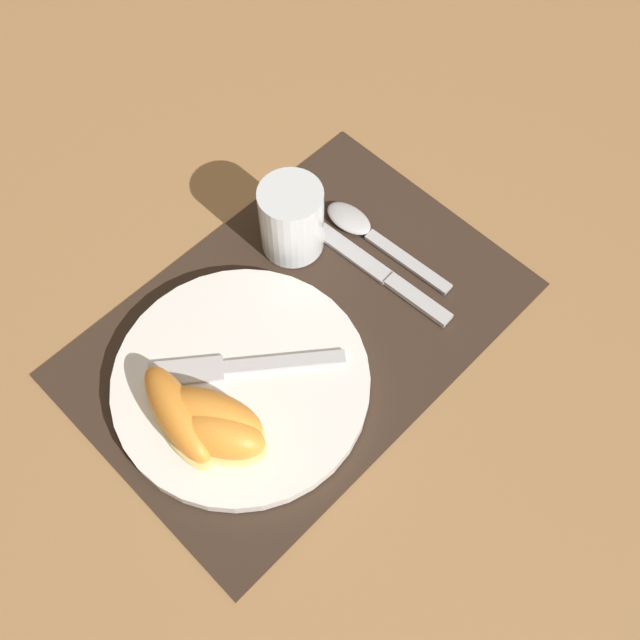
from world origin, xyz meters
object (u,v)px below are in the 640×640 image
(knife, at_px, (378,271))
(citrus_wedge_2, at_px, (219,434))
(juice_glass, at_px, (292,222))
(citrus_wedge_0, at_px, (178,414))
(plate, at_px, (241,382))
(fork, at_px, (232,367))
(spoon, at_px, (364,230))
(citrus_wedge_1, at_px, (211,416))

(knife, relative_size, citrus_wedge_2, 1.93)
(juice_glass, xyz_separation_m, knife, (0.04, -0.10, -0.04))
(knife, relative_size, citrus_wedge_0, 1.66)
(citrus_wedge_0, bearing_deg, juice_glass, 19.40)
(plate, xyz_separation_m, fork, (0.00, 0.01, 0.01))
(fork, bearing_deg, spoon, 6.80)
(juice_glass, distance_m, knife, 0.11)
(citrus_wedge_2, bearing_deg, plate, 31.34)
(plate, height_order, knife, plate)
(spoon, distance_m, citrus_wedge_1, 0.28)
(spoon, relative_size, citrus_wedge_2, 1.63)
(fork, relative_size, citrus_wedge_1, 1.41)
(plate, relative_size, knife, 1.27)
(juice_glass, relative_size, citrus_wedge_2, 0.83)
(knife, height_order, citrus_wedge_0, citrus_wedge_0)
(knife, bearing_deg, juice_glass, 111.89)
(plate, distance_m, citrus_wedge_2, 0.07)
(juice_glass, distance_m, citrus_wedge_1, 0.23)
(spoon, bearing_deg, juice_glass, 144.70)
(juice_glass, distance_m, fork, 0.18)
(plate, xyz_separation_m, knife, (0.20, -0.01, -0.01))
(plate, xyz_separation_m, citrus_wedge_0, (-0.07, 0.01, 0.03))
(citrus_wedge_1, bearing_deg, citrus_wedge_2, -111.12)
(plate, xyz_separation_m, citrus_wedge_1, (-0.05, -0.02, 0.03))
(citrus_wedge_0, distance_m, citrus_wedge_2, 0.05)
(juice_glass, xyz_separation_m, citrus_wedge_1, (-0.21, -0.11, -0.00))
(spoon, distance_m, citrus_wedge_0, 0.30)
(plate, height_order, fork, fork)
(spoon, bearing_deg, citrus_wedge_0, -173.55)
(citrus_wedge_0, bearing_deg, knife, -2.96)
(citrus_wedge_2, bearing_deg, fork, 39.84)
(knife, distance_m, fork, 0.20)
(fork, bearing_deg, plate, -98.04)
(spoon, bearing_deg, plate, -169.64)
(plate, xyz_separation_m, citrus_wedge_2, (-0.06, -0.03, 0.03))
(spoon, height_order, citrus_wedge_2, citrus_wedge_2)
(plate, distance_m, citrus_wedge_0, 0.08)
(knife, distance_m, citrus_wedge_0, 0.27)
(citrus_wedge_0, height_order, citrus_wedge_2, same)
(citrus_wedge_2, bearing_deg, spoon, 15.04)
(plate, distance_m, fork, 0.02)
(spoon, relative_size, citrus_wedge_0, 1.40)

